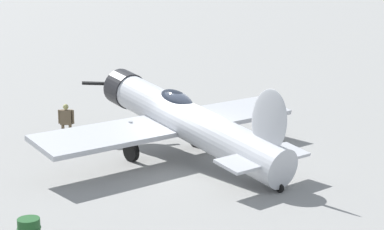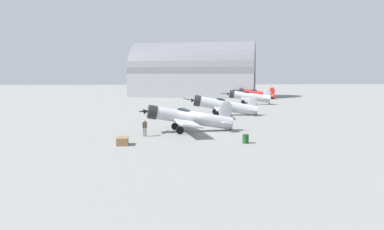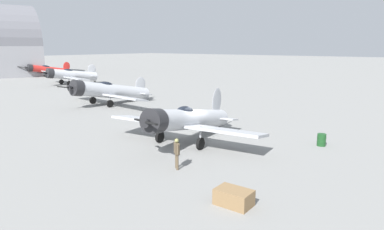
# 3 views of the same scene
# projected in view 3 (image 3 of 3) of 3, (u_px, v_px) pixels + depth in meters

# --- Properties ---
(ground_plane) EXTENTS (400.00, 400.00, 0.00)m
(ground_plane) POSITION_uv_depth(u_px,v_px,m) (192.00, 140.00, 23.91)
(ground_plane) COLOR gray
(airplane_foreground) EXTENTS (11.23, 10.21, 3.38)m
(airplane_foreground) POSITION_uv_depth(u_px,v_px,m) (188.00, 120.00, 23.18)
(airplane_foreground) COLOR #B7BABF
(airplane_foreground) RESTS_ON ground_plane
(airplane_mid_apron) EXTENTS (12.77, 11.35, 3.25)m
(airplane_mid_apron) POSITION_uv_depth(u_px,v_px,m) (110.00, 91.00, 38.27)
(airplane_mid_apron) COLOR #B7BABF
(airplane_mid_apron) RESTS_ON ground_plane
(airplane_far_line) EXTENTS (12.89, 10.28, 3.34)m
(airplane_far_line) POSITION_uv_depth(u_px,v_px,m) (70.00, 75.00, 57.64)
(airplane_far_line) COLOR #B7BABF
(airplane_far_line) RESTS_ON ground_plane
(airplane_outer_stand) EXTENTS (12.31, 10.50, 3.04)m
(airplane_outer_stand) POSITION_uv_depth(u_px,v_px,m) (48.00, 70.00, 73.06)
(airplane_outer_stand) COLOR red
(airplane_outer_stand) RESTS_ON ground_plane
(ground_crew_mechanic) EXTENTS (0.54, 0.46, 1.69)m
(ground_crew_mechanic) POSITION_uv_depth(u_px,v_px,m) (177.00, 151.00, 18.15)
(ground_crew_mechanic) COLOR brown
(ground_crew_mechanic) RESTS_ON ground_plane
(equipment_crate) EXTENTS (1.51, 1.00, 0.67)m
(equipment_crate) POSITION_uv_depth(u_px,v_px,m) (234.00, 197.00, 14.14)
(equipment_crate) COLOR olive
(equipment_crate) RESTS_ON ground_plane
(fuel_drum) EXTENTS (0.60, 0.60, 0.81)m
(fuel_drum) POSITION_uv_depth(u_px,v_px,m) (321.00, 140.00, 22.52)
(fuel_drum) COLOR #19471E
(fuel_drum) RESTS_ON ground_plane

